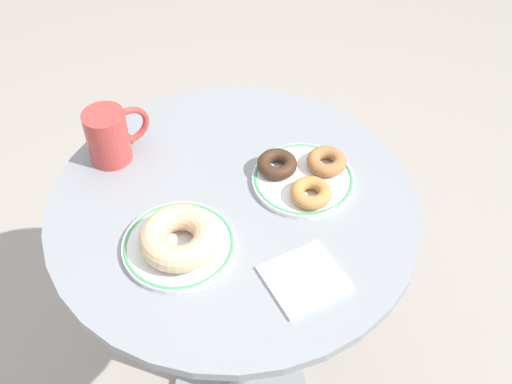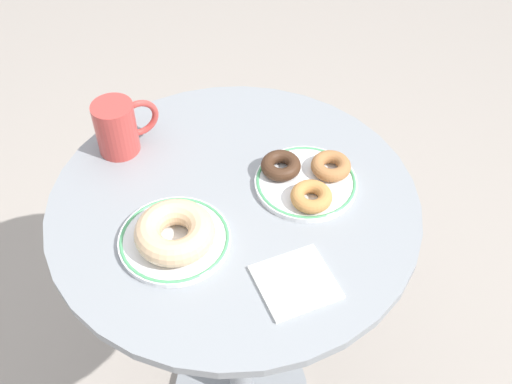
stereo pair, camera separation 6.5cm
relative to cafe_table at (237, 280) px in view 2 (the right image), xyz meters
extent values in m
cylinder|color=gray|center=(0.00, 0.00, 0.23)|extent=(0.65, 0.65, 0.02)
cylinder|color=gray|center=(0.00, 0.00, -0.13)|extent=(0.06, 0.06, 0.70)
cylinder|color=white|center=(-0.13, -0.03, 0.24)|extent=(0.18, 0.18, 0.01)
torus|color=#4C9E66|center=(-0.13, -0.03, 0.25)|extent=(0.18, 0.18, 0.01)
cylinder|color=white|center=(0.13, -0.03, 0.24)|extent=(0.18, 0.18, 0.01)
torus|color=#4C9E66|center=(0.13, -0.03, 0.25)|extent=(0.18, 0.18, 0.01)
torus|color=#E0B789|center=(-0.13, -0.04, 0.27)|extent=(0.15, 0.15, 0.04)
torus|color=#A36B3D|center=(0.18, -0.04, 0.26)|extent=(0.09, 0.09, 0.02)
torus|color=#422819|center=(0.10, 0.01, 0.26)|extent=(0.09, 0.09, 0.02)
torus|color=#BC7F42|center=(0.11, -0.08, 0.26)|extent=(0.09, 0.09, 0.02)
cube|color=white|center=(-0.01, -0.20, 0.24)|extent=(0.13, 0.13, 0.01)
cylinder|color=#B73D38|center=(-0.12, 0.23, 0.29)|extent=(0.08, 0.08, 0.10)
torus|color=#B73D38|center=(-0.07, 0.22, 0.30)|extent=(0.08, 0.02, 0.08)
camera|label=1|loc=(-0.40, -0.61, 1.04)|focal=43.87mm
camera|label=2|loc=(-0.35, -0.65, 1.04)|focal=43.87mm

